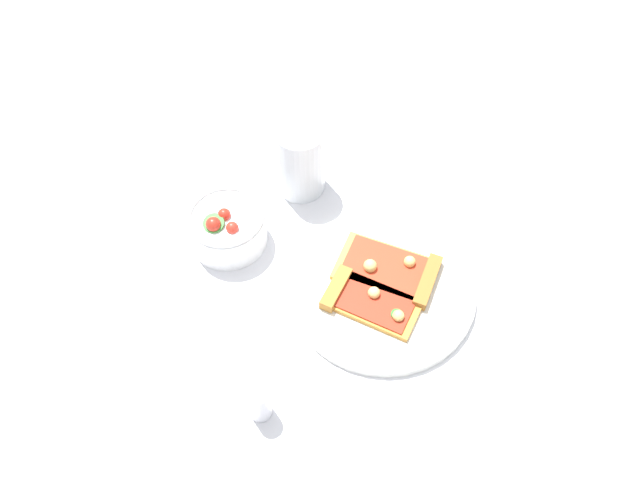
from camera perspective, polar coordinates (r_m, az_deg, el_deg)
name	(u,v)px	position (r m, az deg, el deg)	size (l,w,h in m)	color
ground_plane	(379,304)	(0.97, 5.12, -5.53)	(2.40, 2.40, 0.00)	silver
plate	(381,288)	(0.98, 5.33, -4.15)	(0.28, 0.28, 0.01)	silver
pizza_slice_near	(367,299)	(0.95, 4.06, -5.15)	(0.10, 0.15, 0.02)	gold
pizza_slice_far	(394,271)	(0.98, 6.46, -2.69)	(0.11, 0.16, 0.03)	gold
salad_bowl	(227,227)	(1.01, -8.06, 1.14)	(0.12, 0.12, 0.08)	white
soda_glass	(300,161)	(1.05, -1.71, 6.81)	(0.08, 0.08, 0.13)	silver
paper_napkin	(415,166)	(1.13, 8.18, 6.36)	(0.13, 0.15, 0.00)	silver
pepper_shaker	(259,401)	(0.87, -5.32, -13.67)	(0.03, 0.03, 0.08)	silver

